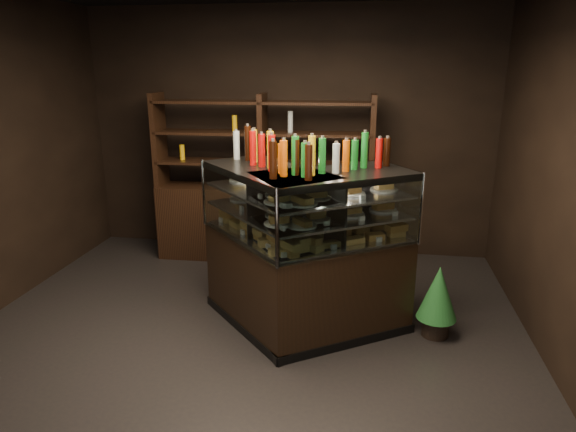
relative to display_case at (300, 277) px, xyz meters
name	(u,v)px	position (x,y,z in m)	size (l,w,h in m)	color
ground	(240,345)	(-0.46, -0.41, -0.49)	(5.00, 5.00, 0.00)	black
room_shell	(234,117)	(-0.46, -0.41, 1.45)	(5.02, 5.02, 3.01)	black
display_case	(300,277)	(0.00, 0.00, 0.00)	(2.02, 1.46, 1.47)	black
food_display	(301,211)	(0.00, -0.01, 0.62)	(1.63, 1.02, 0.45)	gold
bottles_top	(301,154)	(0.00, 0.00, 1.11)	(1.45, 0.88, 0.30)	#B20C0A
potted_conifer	(438,292)	(1.21, 0.04, -0.07)	(0.35, 0.35, 0.75)	black
back_shelving	(264,212)	(-0.68, 1.64, 0.11)	(2.59, 0.49, 2.00)	black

